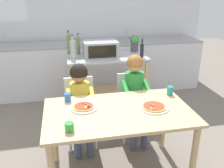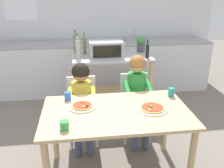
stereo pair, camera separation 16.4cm
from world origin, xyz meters
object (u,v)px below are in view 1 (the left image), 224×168
bottle_dark_olive_oil (69,44)px  dining_chair_left (80,107)px  bottle_squat_spirits (78,46)px  pizza_plate_white (154,107)px  drinking_cup_blue (68,97)px  pizza_plate_cream (84,107)px  bottle_brown_beer (73,49)px  child_in_green_shirt (135,89)px  dining_chair_right (132,101)px  toaster_oven (100,49)px  bottle_slim_sauce (142,50)px  potted_herb_plant (135,43)px  child_in_yellow_shirt (80,96)px  kitchen_island_cart (107,75)px  dining_table (118,120)px  drinking_cup_teal (170,91)px  drinking_cup_green (69,127)px

bottle_dark_olive_oil → dining_chair_left: (0.06, -0.96, -0.55)m
bottle_squat_spirits → pizza_plate_white: bearing=-70.4°
pizza_plate_white → drinking_cup_blue: 0.86m
pizza_plate_cream → bottle_brown_beer: bearing=90.9°
child_in_green_shirt → dining_chair_right: bearing=90.0°
toaster_oven → dining_chair_left: size_ratio=0.59×
bottle_slim_sauce → potted_herb_plant: bearing=90.8°
child_in_yellow_shirt → pizza_plate_cream: 0.45m
kitchen_island_cart → dining_table: kitchen_island_cart is taller
kitchen_island_cart → child_in_green_shirt: size_ratio=1.06×
dining_table → pizza_plate_white: (0.34, -0.02, 0.11)m
dining_table → child_in_green_shirt: size_ratio=1.28×
child_in_green_shirt → bottle_dark_olive_oil: bearing=124.2°
bottle_squat_spirits → drinking_cup_teal: bearing=-57.8°
bottle_squat_spirits → dining_chair_left: bottle_squat_spirits is taller
potted_herb_plant → dining_chair_right: bearing=-107.1°
kitchen_island_cart → child_in_green_shirt: child_in_green_shirt is taller
bottle_squat_spirits → potted_herb_plant: bottle_squat_spirits is taller
bottle_dark_olive_oil → dining_table: (0.37, -1.63, -0.39)m
potted_herb_plant → drinking_cup_teal: (0.00, -1.36, -0.23)m
pizza_plate_white → drinking_cup_green: size_ratio=3.66×
bottle_slim_sauce → drinking_cup_teal: (-0.00, -1.01, -0.20)m
dining_chair_right → child_in_yellow_shirt: child_in_yellow_shirt is taller
bottle_slim_sauce → child_in_green_shirt: bearing=-113.0°
bottle_squat_spirits → child_in_yellow_shirt: bearing=-94.0°
drinking_cup_teal → pizza_plate_white: bearing=-136.4°
bottle_squat_spirits → dining_table: size_ratio=0.22×
kitchen_island_cart → bottle_slim_sauce: (0.48, -0.17, 0.39)m
toaster_oven → bottle_brown_beer: bottle_brown_beer is taller
bottle_squat_spirits → dining_chair_right: bottle_squat_spirits is taller
bottle_slim_sauce → pizza_plate_cream: 1.49m
bottle_slim_sauce → child_in_yellow_shirt: size_ratio=0.26×
potted_herb_plant → child_in_green_shirt: bearing=-105.3°
kitchen_island_cart → pizza_plate_cream: bearing=-109.3°
bottle_dark_olive_oil → dining_table: bottle_dark_olive_oil is taller
bottle_dark_olive_oil → bottle_squat_spirits: bottle_dark_olive_oil is taller
pizza_plate_cream → drinking_cup_green: drinking_cup_green is taller
drinking_cup_blue → bottle_brown_beer: bearing=83.5°
pizza_plate_white → drinking_cup_blue: drinking_cup_blue is taller
child_in_green_shirt → dining_table: bearing=-120.3°
bottle_brown_beer → child_in_green_shirt: bearing=-49.4°
bottle_slim_sauce → child_in_yellow_shirt: bearing=-143.4°
potted_herb_plant → pizza_plate_cream: (-0.93, -1.49, -0.26)m
child_in_green_shirt → drinking_cup_teal: child_in_green_shirt is taller
bottle_squat_spirits → potted_herb_plant: size_ratio=1.22×
dining_chair_left → drinking_cup_blue: bearing=-110.9°
pizza_plate_white → potted_herb_plant: bearing=80.3°
child_in_yellow_shirt → drinking_cup_blue: (-0.14, -0.25, 0.12)m
dining_chair_left → pizza_plate_cream: bearing=-90.0°
bottle_brown_beer → kitchen_island_cart: bearing=6.1°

